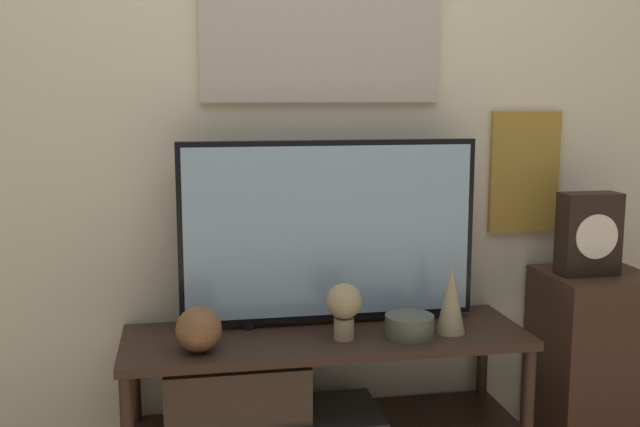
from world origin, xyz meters
name	(u,v)px	position (x,y,z in m)	size (l,w,h in m)	color
wall_back	(313,93)	(0.01, 0.53, 1.36)	(6.40, 0.08, 2.70)	beige
media_console	(292,396)	(-0.12, 0.26, 0.36)	(1.33, 0.44, 0.57)	black
television	(329,231)	(0.03, 0.36, 0.89)	(1.01, 0.05, 0.63)	black
vase_round_glass	(199,329)	(-0.42, 0.15, 0.64)	(0.14, 0.14, 0.14)	brown
vase_slim_bronze	(451,298)	(0.41, 0.19, 0.69)	(0.10, 0.10, 0.24)	tan
vase_wide_bowl	(409,326)	(0.26, 0.18, 0.61)	(0.16, 0.16, 0.07)	#4C5647
decorative_bust	(344,305)	(0.04, 0.19, 0.68)	(0.12, 0.12, 0.19)	tan
side_table	(592,369)	(1.00, 0.31, 0.36)	(0.37, 0.35, 0.72)	#382319
mantel_clock	(589,234)	(0.95, 0.30, 0.86)	(0.21, 0.11, 0.29)	black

